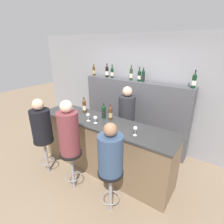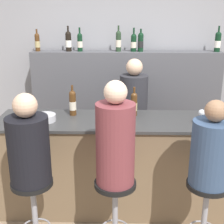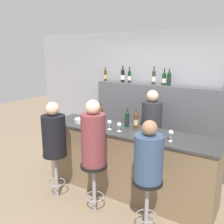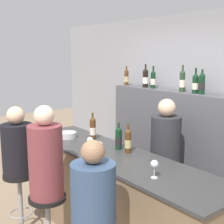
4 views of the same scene
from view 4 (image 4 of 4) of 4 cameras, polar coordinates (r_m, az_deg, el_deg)
The scene contains 22 objects.
wall_back at distance 4.24m, azimuth 15.57°, elevation -0.34°, with size 6.40×0.05×2.60m.
bar_counter at distance 3.50m, azimuth 0.24°, elevation -15.74°, with size 2.76×0.68×1.04m.
back_bar_cabinet at distance 4.18m, azimuth 13.37°, elevation -7.45°, with size 2.58×0.28×1.60m.
wine_bottle_counter_0 at distance 3.81m, azimuth -3.54°, elevation -3.00°, with size 0.08×0.08×0.33m.
wine_bottle_counter_1 at distance 3.42m, azimuth 1.21°, elevation -4.79°, with size 0.07×0.07×0.30m.
wine_bottle_counter_2 at distance 3.31m, azimuth 2.94°, elevation -5.28°, with size 0.07×0.07×0.31m.
wine_bottle_backbar_0 at distance 4.84m, azimuth 2.66°, elevation 6.38°, with size 0.07×0.07×0.29m.
wine_bottle_backbar_1 at distance 4.53m, azimuth 6.14°, elevation 6.20°, with size 0.08×0.08×0.33m.
wine_bottle_backbar_2 at distance 4.42m, azimuth 7.52°, elevation 5.92°, with size 0.07×0.07×0.31m.
wine_bottle_backbar_3 at distance 4.07m, azimuth 12.73°, elevation 5.57°, with size 0.07×0.07×0.34m.
wine_bottle_backbar_4 at distance 3.94m, azimuth 15.00°, elevation 5.05°, with size 0.08×0.08×0.31m.
wine_bottle_backbar_5 at distance 3.89m, azimuth 16.10°, elevation 5.02°, with size 0.08×0.08×0.30m.
wine_glass_0 at distance 3.40m, azimuth -4.03°, elevation -5.27°, with size 0.07×0.07×0.15m.
wine_glass_1 at distance 3.26m, azimuth -2.32°, elevation -6.12°, with size 0.07×0.07×0.14m.
wine_glass_2 at distance 2.68m, azimuth 7.77°, elevation -9.51°, with size 0.07×0.07×0.16m.
metal_bowl at distance 3.95m, azimuth -8.15°, elevation -4.17°, with size 0.23×0.23×0.07m.
bar_stool_left at distance 3.84m, azimuth -16.52°, elevation -13.02°, with size 0.36×0.36×0.73m.
guest_seated_left at distance 3.68m, azimuth -16.92°, elevation -5.95°, with size 0.35×0.35×0.78m.
bar_stool_middle at distance 3.24m, azimuth -11.64°, elevation -17.41°, with size 0.36×0.36×0.73m.
guest_seated_middle at distance 3.03m, azimuth -12.03°, elevation -8.18°, with size 0.32×0.32×0.89m.
guest_seated_right at distance 2.41m, azimuth -3.43°, elevation -14.94°, with size 0.34×0.34×0.73m.
bartender at distance 3.80m, azimuth 9.62°, elevation -10.39°, with size 0.35×0.35×1.57m.
Camera 4 is at (2.47, -1.61, 2.07)m, focal length 50.00 mm.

